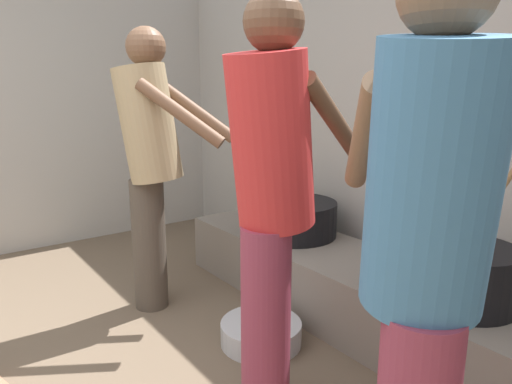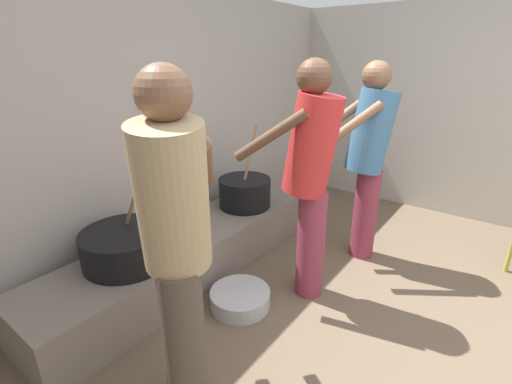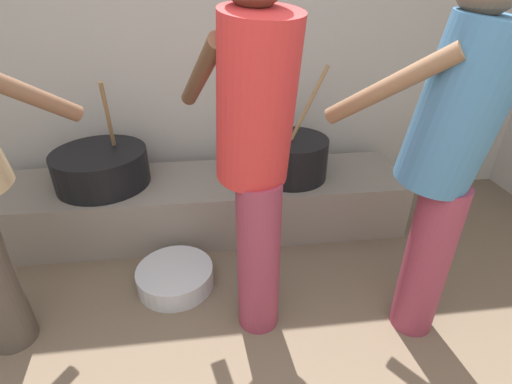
{
  "view_description": "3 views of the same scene",
  "coord_description": "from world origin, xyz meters",
  "px_view_note": "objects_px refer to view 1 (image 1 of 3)",
  "views": [
    {
      "loc": [
        1.64,
        0.2,
        1.32
      ],
      "look_at": [
        -0.19,
        1.55,
        0.82
      ],
      "focal_mm": 32.89,
      "sensor_mm": 36.0,
      "label": 1
    },
    {
      "loc": [
        -1.77,
        0.2,
        1.67
      ],
      "look_at": [
        -0.02,
        1.51,
        0.84
      ],
      "focal_mm": 25.21,
      "sensor_mm": 36.0,
      "label": 2
    },
    {
      "loc": [
        0.1,
        -0.13,
        1.55
      ],
      "look_at": [
        0.3,
        1.5,
        0.61
      ],
      "focal_mm": 26.87,
      "sensor_mm": 36.0,
      "label": 3
    }
  ],
  "objects_px": {
    "metal_mixing_bowl": "(261,333)",
    "cooking_pot_main": "(292,218)",
    "cook_in_blue_shirt": "(426,250)",
    "cook_in_tan_shirt": "(150,154)",
    "cooking_pot_secondary": "(463,275)",
    "cook_in_red_shirt": "(272,186)"
  },
  "relations": [
    {
      "from": "metal_mixing_bowl",
      "to": "cooking_pot_main",
      "type": "bearing_deg",
      "value": 127.19
    },
    {
      "from": "cook_in_blue_shirt",
      "to": "metal_mixing_bowl",
      "type": "distance_m",
      "value": 1.52
    },
    {
      "from": "cook_in_tan_shirt",
      "to": "cooking_pot_secondary",
      "type": "bearing_deg",
      "value": 28.7
    },
    {
      "from": "cook_in_blue_shirt",
      "to": "cook_in_tan_shirt",
      "type": "relative_size",
      "value": 0.99
    },
    {
      "from": "cooking_pot_main",
      "to": "cooking_pot_secondary",
      "type": "relative_size",
      "value": 0.95
    },
    {
      "from": "cook_in_tan_shirt",
      "to": "metal_mixing_bowl",
      "type": "relative_size",
      "value": 3.87
    },
    {
      "from": "cooking_pot_main",
      "to": "metal_mixing_bowl",
      "type": "height_order",
      "value": "cooking_pot_main"
    },
    {
      "from": "cook_in_red_shirt",
      "to": "cook_in_tan_shirt",
      "type": "distance_m",
      "value": 1.15
    },
    {
      "from": "cook_in_blue_shirt",
      "to": "metal_mixing_bowl",
      "type": "height_order",
      "value": "cook_in_blue_shirt"
    },
    {
      "from": "cooking_pot_main",
      "to": "cook_in_red_shirt",
      "type": "relative_size",
      "value": 0.41
    },
    {
      "from": "cook_in_red_shirt",
      "to": "cook_in_blue_shirt",
      "type": "xyz_separation_m",
      "value": [
        0.75,
        -0.12,
        -0.01
      ]
    },
    {
      "from": "cook_in_blue_shirt",
      "to": "cook_in_tan_shirt",
      "type": "distance_m",
      "value": 1.91
    },
    {
      "from": "cooking_pot_secondary",
      "to": "cook_in_tan_shirt",
      "type": "height_order",
      "value": "cook_in_tan_shirt"
    },
    {
      "from": "cooking_pot_main",
      "to": "cook_in_tan_shirt",
      "type": "bearing_deg",
      "value": -107.87
    },
    {
      "from": "cooking_pot_main",
      "to": "cook_in_red_shirt",
      "type": "bearing_deg",
      "value": -44.73
    },
    {
      "from": "cooking_pot_secondary",
      "to": "metal_mixing_bowl",
      "type": "relative_size",
      "value": 1.68
    },
    {
      "from": "cooking_pot_main",
      "to": "cooking_pot_secondary",
      "type": "bearing_deg",
      "value": -1.74
    },
    {
      "from": "cooking_pot_main",
      "to": "cooking_pot_secondary",
      "type": "distance_m",
      "value": 1.22
    },
    {
      "from": "cook_in_red_shirt",
      "to": "cook_in_tan_shirt",
      "type": "bearing_deg",
      "value": 179.16
    },
    {
      "from": "cooking_pot_main",
      "to": "cook_in_tan_shirt",
      "type": "xyz_separation_m",
      "value": [
        -0.28,
        -0.85,
        0.46
      ]
    },
    {
      "from": "cooking_pot_secondary",
      "to": "cook_in_tan_shirt",
      "type": "distance_m",
      "value": 1.76
    },
    {
      "from": "cooking_pot_secondary",
      "to": "metal_mixing_bowl",
      "type": "xyz_separation_m",
      "value": [
        -0.76,
        -0.56,
        -0.45
      ]
    }
  ]
}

